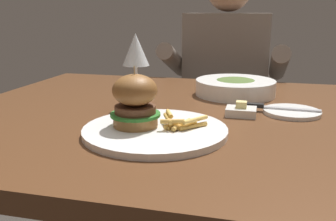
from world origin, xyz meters
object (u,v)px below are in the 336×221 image
(table_knife, at_px, (272,107))
(butter_dish, at_px, (241,111))
(wine_glass, at_px, (136,53))
(diner_person, at_px, (224,108))
(burger_sandwich, at_px, (135,101))
(bread_plate, at_px, (292,112))
(soup_bowl, at_px, (235,87))
(main_plate, at_px, (155,131))

(table_knife, height_order, butter_dish, butter_dish)
(wine_glass, relative_size, table_knife, 0.99)
(table_knife, xyz_separation_m, diner_person, (-0.18, 0.71, -0.19))
(burger_sandwich, bearing_deg, table_knife, 40.08)
(wine_glass, height_order, table_knife, wine_glass)
(bread_plate, relative_size, diner_person, 0.12)
(table_knife, distance_m, soup_bowl, 0.21)
(wine_glass, bearing_deg, bread_plate, 5.81)
(main_plate, height_order, soup_bowl, soup_bowl)
(wine_glass, bearing_deg, main_plate, -61.41)
(table_knife, bearing_deg, wine_glass, -172.85)
(main_plate, height_order, diner_person, diner_person)
(burger_sandwich, xyz_separation_m, butter_dish, (0.21, 0.19, -0.06))
(bread_plate, xyz_separation_m, table_knife, (-0.05, 0.00, 0.01))
(main_plate, height_order, table_knife, table_knife)
(bread_plate, bearing_deg, soup_bowl, 129.50)
(wine_glass, height_order, butter_dish, wine_glass)
(bread_plate, height_order, butter_dish, butter_dish)
(wine_glass, bearing_deg, butter_dish, -0.70)
(wine_glass, distance_m, soup_bowl, 0.35)
(wine_glass, relative_size, diner_person, 0.17)
(bread_plate, bearing_deg, diner_person, 108.07)
(burger_sandwich, height_order, soup_bowl, burger_sandwich)
(bread_plate, bearing_deg, wine_glass, -174.19)
(burger_sandwich, height_order, wine_glass, wine_glass)
(main_plate, distance_m, soup_bowl, 0.44)
(wine_glass, distance_m, butter_dish, 0.30)
(burger_sandwich, distance_m, butter_dish, 0.29)
(burger_sandwich, distance_m, bread_plate, 0.41)
(burger_sandwich, distance_m, soup_bowl, 0.46)
(main_plate, distance_m, bread_plate, 0.37)
(wine_glass, height_order, diner_person, diner_person)
(soup_bowl, bearing_deg, diner_person, 98.48)
(butter_dish, relative_size, soup_bowl, 0.30)
(table_knife, relative_size, butter_dish, 2.71)
(burger_sandwich, bearing_deg, bread_plate, 35.24)
(burger_sandwich, height_order, bread_plate, burger_sandwich)
(table_knife, bearing_deg, bread_plate, -3.69)
(diner_person, bearing_deg, main_plate, -93.30)
(main_plate, relative_size, table_knife, 1.53)
(main_plate, xyz_separation_m, diner_person, (0.05, 0.95, -0.18))
(main_plate, distance_m, diner_person, 0.97)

